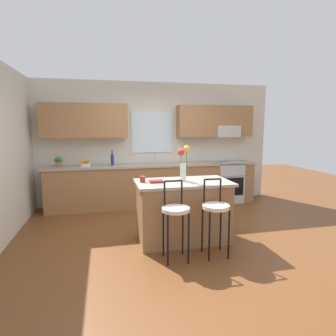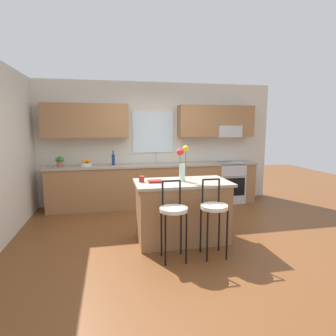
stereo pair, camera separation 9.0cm
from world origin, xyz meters
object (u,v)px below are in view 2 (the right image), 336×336
object	(u,v)px
kitchen_island	(182,211)
flower_vase	(182,163)
bottle_olive_oil	(113,159)
cookbook	(155,181)
fruit_bowl_oranges	(86,163)
bar_stool_near	(173,213)
bar_stool_middle	(214,210)
mug_ceramic	(142,179)
potted_plant_small	(60,161)
oven_range	(228,182)

from	to	relation	value
kitchen_island	flower_vase	bearing A→B (deg)	83.45
bottle_olive_oil	cookbook	bearing A→B (deg)	-73.95
fruit_bowl_oranges	flower_vase	bearing A→B (deg)	-51.97
bar_stool_near	bottle_olive_oil	world-z (taller)	bottle_olive_oil
bar_stool_middle	cookbook	xyz separation A→B (m)	(-0.69, 0.62, 0.30)
bar_stool_middle	mug_ceramic	bearing A→B (deg)	142.50
cookbook	fruit_bowl_oranges	world-z (taller)	fruit_bowl_oranges
bottle_olive_oil	mug_ceramic	bearing A→B (deg)	-78.91
bar_stool_near	fruit_bowl_oranges	size ratio (longest dim) A/B	4.34
kitchen_island	potted_plant_small	world-z (taller)	potted_plant_small
flower_vase	cookbook	distance (m)	0.49
oven_range	bottle_olive_oil	size ratio (longest dim) A/B	2.96
oven_range	potted_plant_small	size ratio (longest dim) A/B	4.33
flower_vase	cookbook	world-z (taller)	flower_vase
oven_range	fruit_bowl_oranges	xyz separation A→B (m)	(-3.17, 0.03, 0.52)
bar_stool_near	kitchen_island	bearing A→B (deg)	65.62
oven_range	bar_stool_middle	world-z (taller)	bar_stool_middle
flower_vase	fruit_bowl_oranges	world-z (taller)	flower_vase
bar_stool_middle	bottle_olive_oil	world-z (taller)	bottle_olive_oil
bar_stool_middle	cookbook	world-z (taller)	bar_stool_middle
bar_stool_middle	flower_vase	bearing A→B (deg)	113.27
mug_ceramic	cookbook	xyz separation A→B (m)	(0.19, -0.05, -0.03)
bar_stool_near	fruit_bowl_oranges	distance (m)	2.92
oven_range	kitchen_island	xyz separation A→B (m)	(-1.63, -1.97, 0.00)
cookbook	bottle_olive_oil	bearing A→B (deg)	106.05
cookbook	fruit_bowl_oranges	distance (m)	2.28
kitchen_island	fruit_bowl_oranges	bearing A→B (deg)	127.61
oven_range	fruit_bowl_oranges	distance (m)	3.21
flower_vase	fruit_bowl_oranges	bearing A→B (deg)	128.03
bar_stool_middle	fruit_bowl_oranges	distance (m)	3.19
flower_vase	bottle_olive_oil	bearing A→B (deg)	116.59
mug_ceramic	cookbook	size ratio (longest dim) A/B	0.45
bar_stool_middle	bottle_olive_oil	size ratio (longest dim) A/B	3.35
bar_stool_middle	mug_ceramic	size ratio (longest dim) A/B	11.58
bar_stool_middle	oven_range	bearing A→B (deg)	62.29
oven_range	bar_stool_middle	distance (m)	2.91
fruit_bowl_oranges	mug_ceramic	bearing A→B (deg)	-64.15
mug_ceramic	oven_range	bearing A→B (deg)	40.41
kitchen_island	bottle_olive_oil	size ratio (longest dim) A/B	4.56
fruit_bowl_oranges	potted_plant_small	bearing A→B (deg)	-179.20
bar_stool_middle	mug_ceramic	xyz separation A→B (m)	(-0.88, 0.67, 0.33)
flower_vase	mug_ceramic	distance (m)	0.65
bar_stool_near	bar_stool_middle	world-z (taller)	same
bar_stool_middle	mug_ceramic	distance (m)	1.16
fruit_bowl_oranges	kitchen_island	bearing A→B (deg)	-52.39
kitchen_island	bar_stool_middle	size ratio (longest dim) A/B	1.36
kitchen_island	fruit_bowl_oranges	distance (m)	2.57
kitchen_island	mug_ceramic	world-z (taller)	mug_ceramic
oven_range	bar_stool_near	size ratio (longest dim) A/B	0.88
bar_stool_near	bar_stool_middle	distance (m)	0.55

